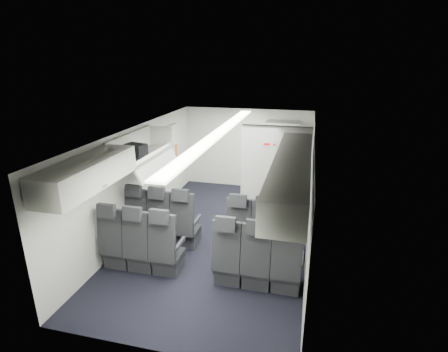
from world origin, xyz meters
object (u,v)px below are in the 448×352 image
at_px(seat_row_mid, 197,256).
at_px(boarding_door, 170,164).
at_px(galley_unit, 281,158).
at_px(flight_attendant, 249,175).
at_px(carry_on_bag, 135,150).
at_px(seat_row_front, 212,230).

distance_m(seat_row_mid, boarding_door, 3.45).
bearing_deg(seat_row_mid, galley_unit, 77.12).
bearing_deg(boarding_door, seat_row_mid, -61.23).
xyz_separation_m(flight_attendant, carry_on_bag, (-1.76, -2.00, 1.00)).
distance_m(seat_row_front, galley_unit, 3.43).
height_order(seat_row_front, seat_row_mid, same).
relative_size(seat_row_mid, galley_unit, 1.75).
height_order(boarding_door, flight_attendant, boarding_door).
height_order(seat_row_front, carry_on_bag, carry_on_bag).
bearing_deg(seat_row_front, boarding_door, 128.16).
xyz_separation_m(boarding_door, flight_attendant, (1.96, -0.03, -0.13)).
height_order(galley_unit, boarding_door, galley_unit).
bearing_deg(seat_row_mid, carry_on_bag, 146.52).
bearing_deg(carry_on_bag, seat_row_front, 10.59).
distance_m(seat_row_mid, carry_on_bag, 2.23).
relative_size(boarding_door, flight_attendant, 1.13).
xyz_separation_m(galley_unit, flight_attendant, (-0.63, -1.20, -0.13)).
xyz_separation_m(galley_unit, carry_on_bag, (-2.39, -3.20, 0.87)).
relative_size(seat_row_mid, carry_on_bag, 8.90).
bearing_deg(flight_attendant, carry_on_bag, 126.86).
height_order(galley_unit, carry_on_bag, carry_on_bag).
distance_m(galley_unit, flight_attendant, 1.36).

